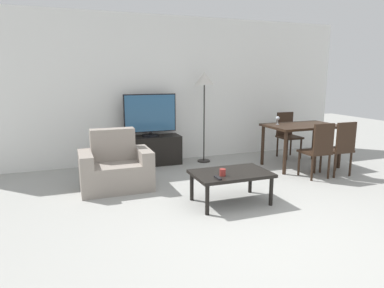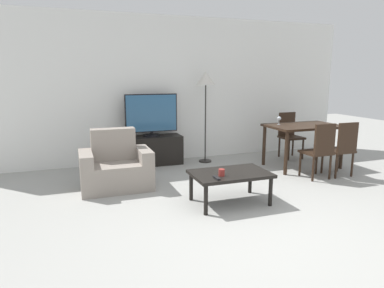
{
  "view_description": "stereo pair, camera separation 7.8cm",
  "coord_description": "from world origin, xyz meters",
  "px_view_note": "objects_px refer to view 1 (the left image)",
  "views": [
    {
      "loc": [
        -1.87,
        -2.78,
        1.62
      ],
      "look_at": [
        -0.19,
        1.74,
        0.65
      ],
      "focal_mm": 32.0,
      "sensor_mm": 36.0,
      "label": 1
    },
    {
      "loc": [
        -1.8,
        -2.81,
        1.62
      ],
      "look_at": [
        -0.19,
        1.74,
        0.65
      ],
      "focal_mm": 32.0,
      "sensor_mm": 36.0,
      "label": 2
    }
  ],
  "objects_px": {
    "armchair": "(116,168)",
    "tv": "(150,115)",
    "coffee_table": "(231,176)",
    "tv_stand": "(151,150)",
    "dining_table": "(302,130)",
    "dining_chair_near": "(318,148)",
    "dining_chair_far": "(287,133)",
    "floor_lamp": "(204,83)",
    "wine_glass_left": "(278,119)",
    "cup_white_near": "(223,172)",
    "dining_chair_near_right": "(340,146)",
    "remote_primary": "(218,178)"
  },
  "relations": [
    {
      "from": "armchair",
      "to": "tv",
      "type": "distance_m",
      "value": 1.53
    },
    {
      "from": "coffee_table",
      "to": "armchair",
      "type": "bearing_deg",
      "value": 139.74
    },
    {
      "from": "armchair",
      "to": "tv_stand",
      "type": "relative_size",
      "value": 0.92
    },
    {
      "from": "armchair",
      "to": "dining_table",
      "type": "xyz_separation_m",
      "value": [
        3.3,
        0.09,
        0.37
      ]
    },
    {
      "from": "dining_chair_near",
      "to": "dining_chair_far",
      "type": "distance_m",
      "value": 1.49
    },
    {
      "from": "coffee_table",
      "to": "dining_chair_near",
      "type": "distance_m",
      "value": 1.85
    },
    {
      "from": "tv",
      "to": "floor_lamp",
      "type": "xyz_separation_m",
      "value": [
        0.99,
        -0.14,
        0.57
      ]
    },
    {
      "from": "dining_chair_near",
      "to": "floor_lamp",
      "type": "height_order",
      "value": "floor_lamp"
    },
    {
      "from": "armchair",
      "to": "dining_table",
      "type": "height_order",
      "value": "armchair"
    },
    {
      "from": "tv",
      "to": "coffee_table",
      "type": "height_order",
      "value": "tv"
    },
    {
      "from": "coffee_table",
      "to": "wine_glass_left",
      "type": "relative_size",
      "value": 6.75
    },
    {
      "from": "cup_white_near",
      "to": "floor_lamp",
      "type": "bearing_deg",
      "value": 73.26
    },
    {
      "from": "armchair",
      "to": "tv_stand",
      "type": "distance_m",
      "value": 1.4
    },
    {
      "from": "floor_lamp",
      "to": "dining_table",
      "type": "bearing_deg",
      "value": -31.47
    },
    {
      "from": "tv",
      "to": "tv_stand",
      "type": "bearing_deg",
      "value": 90.0
    },
    {
      "from": "dining_chair_near",
      "to": "floor_lamp",
      "type": "distance_m",
      "value": 2.3
    },
    {
      "from": "armchair",
      "to": "floor_lamp",
      "type": "distance_m",
      "value": 2.38
    },
    {
      "from": "armchair",
      "to": "dining_chair_far",
      "type": "xyz_separation_m",
      "value": [
        3.52,
        0.8,
        0.19
      ]
    },
    {
      "from": "tv",
      "to": "floor_lamp",
      "type": "bearing_deg",
      "value": -7.88
    },
    {
      "from": "tv_stand",
      "to": "coffee_table",
      "type": "height_order",
      "value": "tv_stand"
    },
    {
      "from": "wine_glass_left",
      "to": "tv_stand",
      "type": "bearing_deg",
      "value": 157.29
    },
    {
      "from": "armchair",
      "to": "cup_white_near",
      "type": "xyz_separation_m",
      "value": [
        1.13,
        -1.21,
        0.15
      ]
    },
    {
      "from": "floor_lamp",
      "to": "dining_chair_near_right",
      "type": "bearing_deg",
      "value": -43.45
    },
    {
      "from": "dining_table",
      "to": "dining_chair_far",
      "type": "bearing_deg",
      "value": 72.75
    },
    {
      "from": "tv_stand",
      "to": "dining_chair_near_right",
      "type": "xyz_separation_m",
      "value": [
        2.72,
        -1.77,
        0.23
      ]
    },
    {
      "from": "dining_chair_far",
      "to": "dining_chair_near_right",
      "type": "height_order",
      "value": "same"
    },
    {
      "from": "dining_chair_near_right",
      "to": "tv",
      "type": "bearing_deg",
      "value": 146.93
    },
    {
      "from": "tv",
      "to": "dining_chair_near",
      "type": "relative_size",
      "value": 1.06
    },
    {
      "from": "armchair",
      "to": "remote_primary",
      "type": "height_order",
      "value": "armchair"
    },
    {
      "from": "armchair",
      "to": "remote_primary",
      "type": "bearing_deg",
      "value": -51.67
    },
    {
      "from": "dining_table",
      "to": "cup_white_near",
      "type": "height_order",
      "value": "dining_table"
    },
    {
      "from": "dining_chair_near_right",
      "to": "wine_glass_left",
      "type": "relative_size",
      "value": 6.14
    },
    {
      "from": "tv_stand",
      "to": "wine_glass_left",
      "type": "xyz_separation_m",
      "value": [
        2.11,
        -0.88,
        0.6
      ]
    },
    {
      "from": "coffee_table",
      "to": "dining_table",
      "type": "xyz_separation_m",
      "value": [
        2.0,
        1.19,
        0.3
      ]
    },
    {
      "from": "coffee_table",
      "to": "remote_primary",
      "type": "xyz_separation_m",
      "value": [
        -0.28,
        -0.2,
        0.06
      ]
    },
    {
      "from": "tv_stand",
      "to": "cup_white_near",
      "type": "bearing_deg",
      "value": -82.12
    },
    {
      "from": "dining_chair_near",
      "to": "dining_chair_near_right",
      "type": "distance_m",
      "value": 0.44
    },
    {
      "from": "dining_chair_near_right",
      "to": "floor_lamp",
      "type": "bearing_deg",
      "value": 136.55
    },
    {
      "from": "armchair",
      "to": "dining_chair_near",
      "type": "relative_size",
      "value": 1.12
    },
    {
      "from": "armchair",
      "to": "dining_chair_far",
      "type": "bearing_deg",
      "value": 12.85
    },
    {
      "from": "armchair",
      "to": "coffee_table",
      "type": "height_order",
      "value": "armchair"
    },
    {
      "from": "dining_table",
      "to": "dining_chair_near",
      "type": "distance_m",
      "value": 0.77
    },
    {
      "from": "dining_chair_near_right",
      "to": "remote_primary",
      "type": "relative_size",
      "value": 5.97
    },
    {
      "from": "dining_chair_near",
      "to": "floor_lamp",
      "type": "xyz_separation_m",
      "value": [
        -1.28,
        1.63,
        0.99
      ]
    },
    {
      "from": "dining_chair_near",
      "to": "cup_white_near",
      "type": "height_order",
      "value": "dining_chair_near"
    },
    {
      "from": "dining_chair_near",
      "to": "remote_primary",
      "type": "xyz_separation_m",
      "value": [
        -2.05,
        -0.68,
        -0.07
      ]
    },
    {
      "from": "dining_chair_far",
      "to": "wine_glass_left",
      "type": "bearing_deg",
      "value": -138.79
    },
    {
      "from": "coffee_table",
      "to": "wine_glass_left",
      "type": "bearing_deg",
      "value": 40.45
    },
    {
      "from": "armchair",
      "to": "cup_white_near",
      "type": "relative_size",
      "value": 11.71
    },
    {
      "from": "floor_lamp",
      "to": "tv_stand",
      "type": "bearing_deg",
      "value": 171.98
    }
  ]
}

